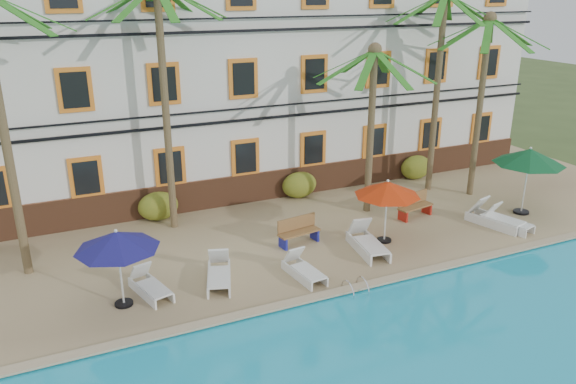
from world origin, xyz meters
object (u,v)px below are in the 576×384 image
lounger_e (494,217)px  pool_ladder (355,291)px  lounger_b (219,273)px  bench_right (414,205)px  umbrella_red (387,189)px  lounger_f (506,221)px  palm_b (163,74)px  palm_c (372,104)px  lounger_c (303,269)px  lounger_d (367,242)px  lounger_a (150,286)px  bench_left (298,230)px  umbrella_blue (117,241)px  palm_d (439,65)px  umbrella_green (529,157)px  palm_e (483,80)px

lounger_e → pool_ladder: lounger_e is taller
lounger_b → bench_right: 8.52m
umbrella_red → lounger_f: size_ratio=1.17×
palm_b → bench_right: 10.31m
palm_c → lounger_c: size_ratio=3.64×
lounger_d → pool_ladder: size_ratio=2.89×
lounger_d → lounger_c: bearing=-164.8°
lounger_b → palm_b: bearing=92.8°
lounger_e → umbrella_red: bearing=173.5°
palm_b → lounger_c: size_ratio=4.90×
palm_b → lounger_f: size_ratio=4.49×
lounger_a → bench_left: bench_left is taller
umbrella_red → lounger_f: (4.64, -0.88, -1.63)m
umbrella_blue → palm_b: bearing=61.8°
lounger_c → pool_ladder: bearing=-53.6°
palm_d → umbrella_green: palm_d is taller
palm_d → bench_left: palm_d is taller
palm_d → palm_e: palm_d is taller
palm_d → lounger_e: palm_d is taller
lounger_a → lounger_c: (4.41, -0.90, -0.00)m
palm_d → lounger_e: bearing=-93.8°
palm_d → lounger_c: size_ratio=4.70×
palm_c → lounger_a: bearing=-162.1°
bench_left → palm_e: bearing=9.2°
umbrella_blue → lounger_b: size_ratio=1.14×
palm_c → lounger_b: palm_c is taller
bench_right → lounger_a: bearing=-170.8°
umbrella_red → lounger_b: (-6.07, -0.41, -1.62)m
umbrella_green → lounger_d: size_ratio=1.23×
bench_right → lounger_f: bearing=-43.8°
palm_b → pool_ladder: bearing=-61.5°
palm_e → bench_right: size_ratio=4.73×
umbrella_red → lounger_c: bearing=-162.6°
palm_c → umbrella_green: bearing=-26.7°
lounger_d → pool_ladder: lounger_d is taller
palm_e → umbrella_green: 3.58m
bench_right → pool_ladder: (-4.90, -3.92, -0.47)m
palm_c → pool_ladder: palm_c is taller
palm_e → lounger_b: (-12.01, -2.90, -4.51)m
umbrella_red → bench_right: bearing=32.2°
palm_b → palm_e: (12.24, -1.73, -0.71)m
umbrella_green → lounger_a: size_ratio=1.46×
umbrella_blue → bench_right: (11.10, 1.95, -1.46)m
palm_e → bench_right: bearing=-163.8°
lounger_f → lounger_a: bearing=177.2°
lounger_a → palm_e: bearing=11.1°
umbrella_blue → umbrella_green: 15.15m
palm_c → lounger_d: 5.32m
lounger_b → pool_ladder: 4.02m
lounger_d → bench_right: (3.20, 1.83, 0.15)m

